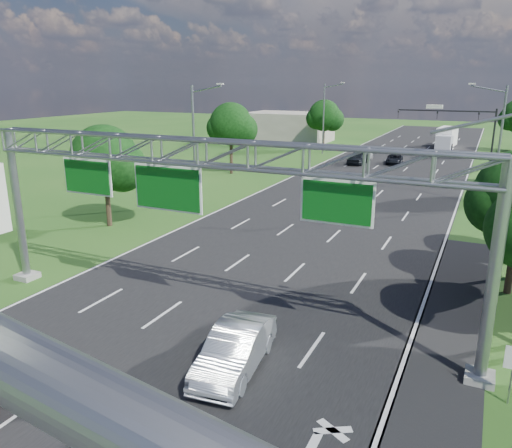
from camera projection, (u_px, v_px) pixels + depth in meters
The scene contains 17 objects.
ground at pixel (324, 221), 38.15m from camera, with size 220.00×220.00×0.00m, color #1B4715.
road at pixel (324, 221), 38.15m from camera, with size 18.00×180.00×0.02m, color black.
road_flare at pixel (446, 347), 20.06m from camera, with size 3.00×30.00×0.02m, color black.
sign_gantry at pixel (204, 167), 20.46m from camera, with size 23.50×1.00×9.56m.
traffic_signal at pixel (465, 123), 64.10m from camera, with size 12.21×0.24×7.00m.
streetlight_l_near at pixel (196, 140), 41.24m from camera, with size 2.97×0.22×10.16m.
streetlight_l_far at pixel (325, 115), 71.68m from camera, with size 2.97×0.22×10.16m.
streetlight_r_mid at pixel (497, 141), 40.68m from camera, with size 2.97×0.22×10.16m.
tree_verge_la at pixel (106, 162), 35.62m from camera, with size 5.76×4.80×7.40m.
tree_verge_lb at pixel (232, 126), 56.26m from camera, with size 5.76×4.80×8.06m.
tree_verge_lc at pixel (325, 117), 76.89m from camera, with size 5.76×4.80×7.62m.
building_left at pixel (289, 127), 88.21m from camera, with size 14.00×10.00×5.00m, color gray.
silver_sedan at pixel (235, 349), 18.28m from camera, with size 1.75×5.01×1.65m, color silver.
car_queue_a at pixel (364, 156), 67.43m from camera, with size 1.68×4.14×1.20m, color silver.
car_queue_b at pixel (395, 159), 64.27m from camera, with size 2.01×4.35×1.21m, color black.
car_queue_c at pixel (358, 158), 64.19m from camera, with size 1.93×4.80×1.64m, color black.
box_truck at pixel (446, 138), 79.99m from camera, with size 2.95×8.54×3.17m.
Camera 1 is at (10.92, -5.47, 10.29)m, focal length 35.00 mm.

